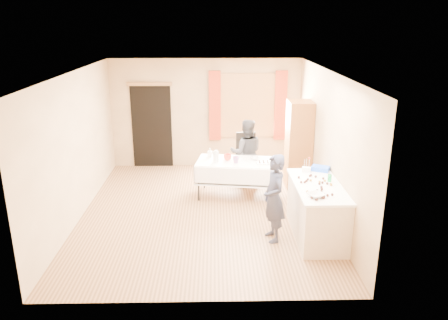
{
  "coord_description": "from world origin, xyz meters",
  "views": [
    {
      "loc": [
        0.21,
        -7.53,
        3.46
      ],
      "look_at": [
        0.38,
        0.0,
        1.02
      ],
      "focal_mm": 35.0,
      "sensor_mm": 36.0,
      "label": 1
    }
  ],
  "objects_px": {
    "cabinet": "(299,145)",
    "girl": "(274,198)",
    "woman": "(246,153)",
    "chair": "(246,166)",
    "counter": "(317,211)",
    "party_table": "(238,175)"
  },
  "relations": [
    {
      "from": "woman",
      "to": "party_table",
      "type": "bearing_deg",
      "value": 73.58
    },
    {
      "from": "woman",
      "to": "chair",
      "type": "bearing_deg",
      "value": -92.87
    },
    {
      "from": "counter",
      "to": "girl",
      "type": "height_order",
      "value": "girl"
    },
    {
      "from": "counter",
      "to": "girl",
      "type": "xyz_separation_m",
      "value": [
        -0.73,
        -0.11,
        0.28
      ]
    },
    {
      "from": "party_table",
      "to": "chair",
      "type": "height_order",
      "value": "chair"
    },
    {
      "from": "counter",
      "to": "chair",
      "type": "bearing_deg",
      "value": 109.95
    },
    {
      "from": "cabinet",
      "to": "counter",
      "type": "xyz_separation_m",
      "value": [
        -0.1,
        -2.31,
        -0.47
      ]
    },
    {
      "from": "chair",
      "to": "cabinet",
      "type": "bearing_deg",
      "value": -22.26
    },
    {
      "from": "cabinet",
      "to": "girl",
      "type": "bearing_deg",
      "value": -109.03
    },
    {
      "from": "cabinet",
      "to": "chair",
      "type": "height_order",
      "value": "cabinet"
    },
    {
      "from": "girl",
      "to": "woman",
      "type": "bearing_deg",
      "value": 174.86
    },
    {
      "from": "cabinet",
      "to": "girl",
      "type": "height_order",
      "value": "cabinet"
    },
    {
      "from": "party_table",
      "to": "woman",
      "type": "bearing_deg",
      "value": 79.58
    },
    {
      "from": "cabinet",
      "to": "counter",
      "type": "distance_m",
      "value": 2.36
    },
    {
      "from": "cabinet",
      "to": "chair",
      "type": "xyz_separation_m",
      "value": [
        -1.07,
        0.38,
        -0.61
      ]
    },
    {
      "from": "cabinet",
      "to": "woman",
      "type": "distance_m",
      "value": 1.12
    },
    {
      "from": "cabinet",
      "to": "party_table",
      "type": "relative_size",
      "value": 1.05
    },
    {
      "from": "chair",
      "to": "woman",
      "type": "xyz_separation_m",
      "value": [
        -0.03,
        -0.3,
        0.41
      ]
    },
    {
      "from": "counter",
      "to": "party_table",
      "type": "distance_m",
      "value": 2.14
    },
    {
      "from": "counter",
      "to": "woman",
      "type": "relative_size",
      "value": 1.13
    },
    {
      "from": "chair",
      "to": "woman",
      "type": "relative_size",
      "value": 0.73
    },
    {
      "from": "party_table",
      "to": "chair",
      "type": "distance_m",
      "value": 0.97
    }
  ]
}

